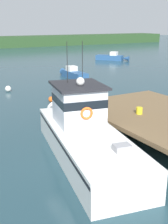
% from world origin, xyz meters
% --- Properties ---
extents(ground_plane, '(200.00, 200.00, 0.00)m').
position_xyz_m(ground_plane, '(0.00, 0.00, 0.00)').
color(ground_plane, '#23424C').
extents(dock, '(6.00, 9.00, 1.20)m').
position_xyz_m(dock, '(4.80, 0.00, 1.07)').
color(dock, '#4C3D2D').
rests_on(dock, ground).
extents(main_fishing_boat, '(4.09, 9.97, 4.80)m').
position_xyz_m(main_fishing_boat, '(0.31, 0.33, 1.01)').
color(main_fishing_boat, white).
rests_on(main_fishing_boat, ground).
extents(bait_bucket, '(0.32, 0.32, 0.34)m').
position_xyz_m(bait_bucket, '(3.76, 0.69, 1.37)').
color(bait_bucket, yellow).
rests_on(bait_bucket, dock).
extents(moored_boat_off_the_point, '(1.25, 4.74, 1.20)m').
position_xyz_m(moored_boat_off_the_point, '(8.74, 17.21, 0.41)').
color(moored_boat_off_the_point, '#285184').
rests_on(moored_boat_off_the_point, ground).
extents(moored_boat_mid_harbor, '(3.92, 4.78, 1.32)m').
position_xyz_m(moored_boat_mid_harbor, '(21.02, 27.65, 0.45)').
color(moored_boat_mid_harbor, '#285184').
rests_on(moored_boat_mid_harbor, ground).
extents(mooring_buoy_inshore, '(0.40, 0.40, 0.40)m').
position_xyz_m(mooring_buoy_inshore, '(2.68, 9.19, 0.20)').
color(mooring_buoy_inshore, '#EA5B19').
rests_on(mooring_buoy_inshore, ground).
extents(mooring_buoy_outer, '(0.51, 0.51, 0.51)m').
position_xyz_m(mooring_buoy_outer, '(0.89, 14.07, 0.25)').
color(mooring_buoy_outer, silver).
rests_on(mooring_buoy_outer, ground).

